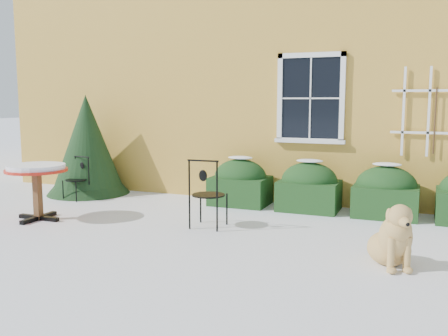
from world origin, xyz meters
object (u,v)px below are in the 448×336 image
at_px(patio_chair_near, 207,193).
at_px(dog, 393,240).
at_px(patio_chair_far, 77,178).
at_px(bistro_table, 37,174).
at_px(evergreen_shrub, 87,154).

xyz_separation_m(patio_chair_near, dog, (2.75, -0.85, -0.21)).
height_order(patio_chair_near, patio_chair_far, patio_chair_near).
relative_size(bistro_table, dog, 1.12).
xyz_separation_m(evergreen_shrub, patio_chair_near, (3.46, -1.66, -0.29)).
bearing_deg(bistro_table, patio_chair_near, 11.84).
distance_m(evergreen_shrub, patio_chair_near, 3.85).
xyz_separation_m(evergreen_shrub, dog, (6.22, -2.51, -0.50)).
distance_m(bistro_table, patio_chair_near, 2.84).
relative_size(evergreen_shrub, patio_chair_near, 1.92).
height_order(bistro_table, patio_chair_near, patio_chair_near).
xyz_separation_m(bistro_table, patio_chair_near, (2.77, 0.58, -0.23)).
height_order(patio_chair_near, dog, patio_chair_near).
distance_m(evergreen_shrub, bistro_table, 2.34).
bearing_deg(patio_chair_far, bistro_table, -66.17).
distance_m(evergreen_shrub, dog, 6.72).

